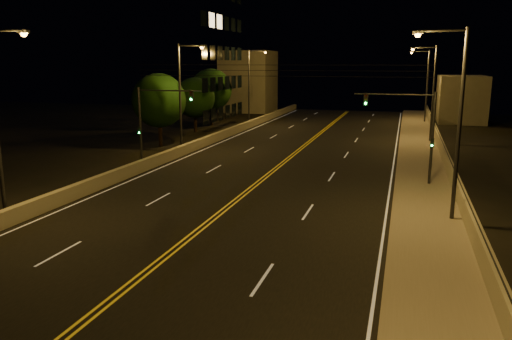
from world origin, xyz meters
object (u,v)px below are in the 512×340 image
(streetlight_1, at_px, (455,114))
(building_tower, at_px, (132,10))
(tree_0, at_px, (159,101))
(streetlight_3, at_px, (425,82))
(traffic_signal_right, at_px, (417,128))
(streetlight_2, at_px, (431,88))
(tree_1, at_px, (195,98))
(tree_2, at_px, (211,90))
(streetlight_6, at_px, (251,82))
(traffic_signal_left, at_px, (152,118))
(streetlight_5, at_px, (183,91))

(streetlight_1, height_order, building_tower, building_tower)
(building_tower, xyz_separation_m, tree_0, (10.62, -14.23, -10.01))
(streetlight_3, distance_m, tree_0, 36.52)
(streetlight_1, bearing_deg, building_tower, 138.17)
(traffic_signal_right, bearing_deg, streetlight_2, 85.45)
(traffic_signal_right, relative_size, tree_0, 0.88)
(tree_1, height_order, tree_2, tree_2)
(streetlight_3, xyz_separation_m, tree_0, (-24.98, -26.61, -1.09))
(streetlight_6, bearing_deg, streetlight_2, -23.63)
(streetlight_2, relative_size, traffic_signal_right, 1.55)
(streetlight_6, bearing_deg, traffic_signal_right, -55.08)
(streetlight_2, xyz_separation_m, streetlight_6, (-21.46, 9.39, 0.00))
(traffic_signal_left, bearing_deg, tree_2, 102.60)
(streetlight_3, distance_m, streetlight_6, 22.97)
(streetlight_1, distance_m, streetlight_3, 44.25)
(streetlight_2, xyz_separation_m, traffic_signal_left, (-20.34, -19.17, -1.61))
(streetlight_1, bearing_deg, tree_2, 127.25)
(streetlight_6, relative_size, tree_0, 1.37)
(streetlight_1, distance_m, tree_0, 30.59)
(traffic_signal_right, distance_m, tree_2, 36.94)
(streetlight_5, xyz_separation_m, tree_0, (-3.51, 2.16, -1.09))
(building_tower, bearing_deg, streetlight_5, -49.23)
(streetlight_5, relative_size, tree_1, 1.51)
(streetlight_5, distance_m, building_tower, 23.42)
(streetlight_5, bearing_deg, streetlight_6, 90.00)
(streetlight_1, relative_size, tree_1, 1.51)
(building_tower, height_order, tree_2, building_tower)
(streetlight_1, height_order, streetlight_2, same)
(traffic_signal_right, bearing_deg, building_tower, 144.43)
(traffic_signal_left, bearing_deg, traffic_signal_right, 0.00)
(streetlight_2, xyz_separation_m, tree_0, (-24.98, -9.03, -1.09))
(streetlight_6, distance_m, tree_0, 18.79)
(streetlight_5, bearing_deg, traffic_signal_left, -81.96)
(traffic_signal_right, xyz_separation_m, tree_1, (-24.31, 20.65, 0.09))
(traffic_signal_right, relative_size, building_tower, 0.21)
(streetlight_6, distance_m, traffic_signal_left, 28.63)
(streetlight_2, distance_m, traffic_signal_left, 27.99)
(streetlight_6, distance_m, building_tower, 17.23)
(building_tower, xyz_separation_m, tree_1, (9.76, -3.72, -10.43))
(streetlight_3, xyz_separation_m, tree_2, (-26.43, -9.48, -0.93))
(streetlight_1, bearing_deg, traffic_signal_right, 101.50)
(streetlight_2, bearing_deg, streetlight_1, -90.00)
(tree_2, bearing_deg, building_tower, -162.48)
(streetlight_1, xyz_separation_m, streetlight_6, (-21.46, 36.06, 0.00))
(streetlight_3, relative_size, building_tower, 0.32)
(tree_2, bearing_deg, streetlight_5, -75.55)
(building_tower, bearing_deg, streetlight_2, -8.31)
(streetlight_5, relative_size, traffic_signal_right, 1.55)
(streetlight_5, bearing_deg, building_tower, 130.77)
(streetlight_3, distance_m, traffic_signal_right, 36.82)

